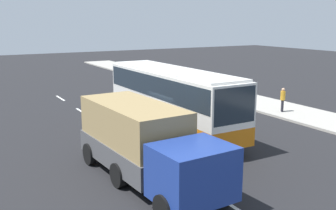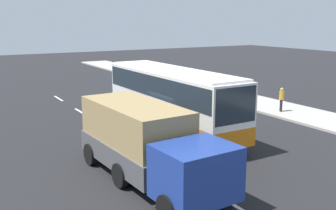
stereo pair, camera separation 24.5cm
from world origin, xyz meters
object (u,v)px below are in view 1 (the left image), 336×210
coach_bus (172,94)px  pedestrian_near_curb (283,98)px  pedestrian_at_crossing (241,91)px  cargo_truck (145,142)px

coach_bus → pedestrian_near_curb: coach_bus is taller
pedestrian_near_curb → pedestrian_at_crossing: 3.88m
pedestrian_at_crossing → cargo_truck: bearing=-14.8°
pedestrian_at_crossing → pedestrian_near_curb: bearing=45.2°
coach_bus → cargo_truck: size_ratio=1.33×
cargo_truck → coach_bus: bearing=137.6°
cargo_truck → pedestrian_at_crossing: bearing=123.4°
cargo_truck → pedestrian_at_crossing: (-9.36, 12.81, -0.57)m
coach_bus → cargo_truck: coach_bus is taller
coach_bus → cargo_truck: bearing=-40.1°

